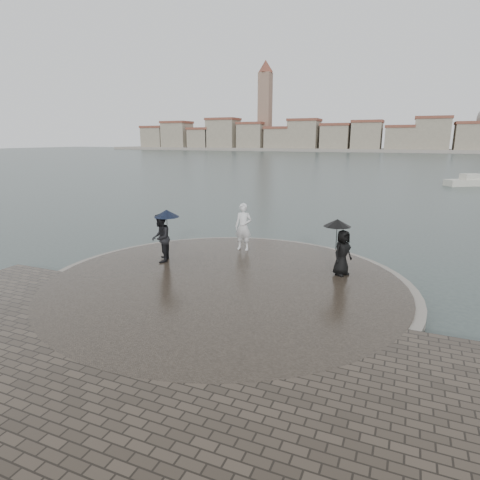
% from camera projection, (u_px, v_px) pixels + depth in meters
% --- Properties ---
extents(ground, '(400.00, 400.00, 0.00)m').
position_uv_depth(ground, '(169.00, 335.00, 10.52)').
color(ground, '#2B3835').
rests_on(ground, ground).
extents(kerb_ring, '(12.50, 12.50, 0.32)m').
position_uv_depth(kerb_ring, '(225.00, 285.00, 13.61)').
color(kerb_ring, gray).
rests_on(kerb_ring, ground).
extents(quay_tip, '(11.90, 11.90, 0.36)m').
position_uv_depth(quay_tip, '(225.00, 285.00, 13.60)').
color(quay_tip, '#2D261E').
rests_on(quay_tip, ground).
extents(statue, '(0.74, 0.49, 2.01)m').
position_uv_depth(statue, '(243.00, 227.00, 17.03)').
color(statue, silver).
rests_on(statue, quay_tip).
extents(visitor_left, '(1.26, 1.16, 2.04)m').
position_uv_depth(visitor_left, '(162.00, 233.00, 15.33)').
color(visitor_left, black).
rests_on(visitor_left, quay_tip).
extents(visitor_right, '(1.15, 1.05, 1.95)m').
position_uv_depth(visitor_right, '(341.00, 244.00, 13.87)').
color(visitor_right, black).
rests_on(visitor_right, quay_tip).
extents(far_skyline, '(260.00, 20.00, 37.00)m').
position_uv_depth(far_skyline, '(382.00, 137.00, 154.97)').
color(far_skyline, gray).
rests_on(far_skyline, ground).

